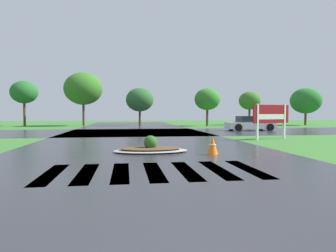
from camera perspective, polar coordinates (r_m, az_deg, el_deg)
The scene contains 8 objects.
asphalt_roadway at distance 12.67m, azimuth -4.54°, elevation -4.75°, with size 11.35×80.00×0.01m, color #2B2B30.
asphalt_cross_road at distance 25.09m, azimuth -6.25°, elevation -1.16°, with size 90.00×10.22×0.01m, color #2B2B30.
crosswalk_stripes at distance 8.31m, azimuth -2.70°, elevation -8.57°, with size 5.85×2.86×0.01m.
estate_billboard at distance 19.11m, azimuth 18.99°, elevation 1.85°, with size 2.69×0.97×2.14m.
median_island at distance 12.33m, azimuth -3.34°, elevation -4.30°, with size 3.03×1.69×0.68m.
car_dark_suv at distance 28.46m, azimuth 15.24°, elevation 0.40°, with size 4.36×2.09×1.31m.
traffic_cone at distance 11.60m, azimuth 8.45°, elevation -3.75°, with size 0.45×0.45×0.70m.
background_treeline at distance 37.86m, azimuth -1.75°, elevation 5.81°, with size 38.84×6.31×6.56m.
Camera 1 is at (-0.75, -2.54, 1.60)m, focal length 32.13 mm.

